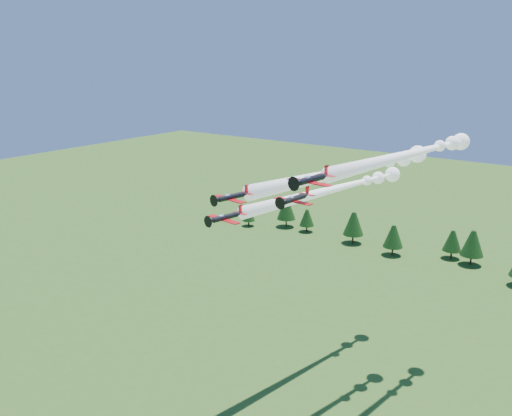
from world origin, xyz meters
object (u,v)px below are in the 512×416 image
Objects in this scene: plane_left at (338,188)px; plane_slot at (294,199)px; plane_lead at (359,168)px; plane_right at (415,153)px.

plane_slot is at bearing -68.26° from plane_left.
plane_lead is 11.46m from plane_right.
plane_right is (18.24, -3.98, 10.30)m from plane_left.
plane_lead is at bearing -128.04° from plane_right.
plane_slot reaches higher than plane_left.
plane_left is 6.93× the size of plane_slot.
plane_slot is (-4.87, -15.21, -3.51)m from plane_lead.
plane_lead is at bearing 77.07° from plane_slot.
plane_right is 6.86× the size of plane_slot.
plane_lead is at bearing -38.44° from plane_left.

